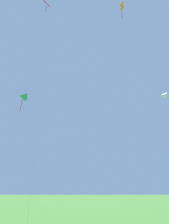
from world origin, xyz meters
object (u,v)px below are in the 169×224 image
object	(u,v)px
kite_red_high	(46,10)
kite_green_small	(23,96)
kite_orange_box	(122,7)
kite_white_distant	(163,96)

from	to	relation	value
kite_red_high	kite_green_small	bearing A→B (deg)	115.90
kite_red_high	kite_green_small	xyz separation A→B (m)	(-5.14, 10.59, -9.47)
kite_red_high	kite_green_small	distance (m)	15.11
kite_red_high	kite_orange_box	xyz separation A→B (m)	(11.57, -0.01, 0.84)
kite_orange_box	kite_red_high	bearing A→B (deg)	179.94
kite_white_distant	kite_red_high	world-z (taller)	kite_red_high
kite_orange_box	kite_white_distant	bearing A→B (deg)	42.20
kite_green_small	kite_red_high	bearing A→B (deg)	-64.10
kite_orange_box	kite_green_small	bearing A→B (deg)	147.61
kite_red_high	kite_green_small	size ratio (longest dim) A/B	1.60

